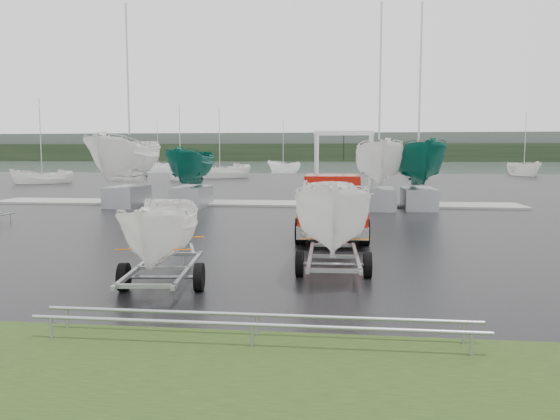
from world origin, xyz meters
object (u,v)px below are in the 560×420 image
(pickup_truck, at_px, (332,204))
(boat_hoist, at_px, (344,157))
(trailer_parked, at_px, (161,181))
(trailer_hitched, at_px, (334,156))

(pickup_truck, relative_size, boat_hoist, 1.55)
(pickup_truck, relative_size, trailer_parked, 1.49)
(trailer_hitched, bearing_deg, trailer_parked, -155.68)
(trailer_parked, bearing_deg, trailer_hitched, 19.27)
(trailer_hitched, xyz_separation_m, boat_hoist, (0.21, 17.69, -0.17))
(pickup_truck, bearing_deg, trailer_hitched, -90.00)
(pickup_truck, relative_size, trailer_hitched, 1.21)
(pickup_truck, xyz_separation_m, boat_hoist, (0.40, 11.01, 1.57))
(trailer_hitched, distance_m, trailer_parked, 4.05)
(pickup_truck, bearing_deg, boat_hoist, 86.34)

